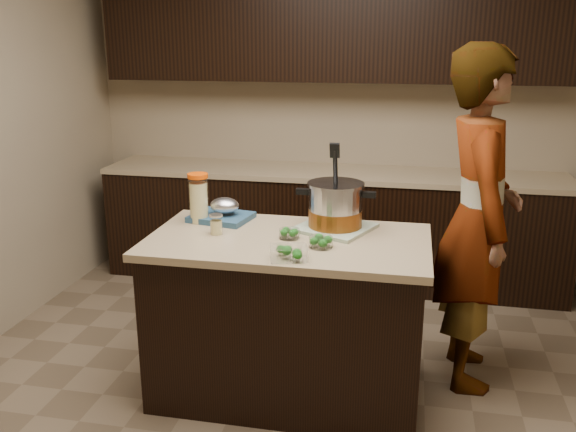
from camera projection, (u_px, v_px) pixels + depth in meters
name	position (u px, v px, depth m)	size (l,w,h in m)	color
ground_plane	(288.00, 390.00, 3.42)	(4.00, 4.00, 0.00)	brown
room_shell	(288.00, 78.00, 2.93)	(4.04, 4.04, 2.72)	tan
back_cabinets	(332.00, 164.00, 4.79)	(3.60, 0.63, 2.33)	black
island	(288.00, 317.00, 3.29)	(1.46, 0.81, 0.90)	black
dish_towel	(335.00, 228.00, 3.31)	(0.36, 0.36, 0.02)	#678C5E
stock_pot	(335.00, 208.00, 3.27)	(0.43, 0.31, 0.43)	#B7B7BC
lemonade_pitcher	(199.00, 200.00, 3.40)	(0.13, 0.13, 0.28)	#D3C681
mason_jar	(216.00, 225.00, 3.22)	(0.09, 0.09, 0.12)	#D3C681
broccoli_tub_left	(289.00, 234.00, 3.16)	(0.14, 0.14, 0.05)	silver
broccoli_tub_right	(321.00, 242.00, 3.02)	(0.13, 0.13, 0.06)	silver
broccoli_tub_rect	(289.00, 254.00, 2.86)	(0.20, 0.17, 0.06)	silver
blue_tray	(223.00, 213.00, 3.47)	(0.37, 0.31, 0.12)	navy
person	(478.00, 220.00, 3.33)	(0.69, 0.45, 1.88)	gray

